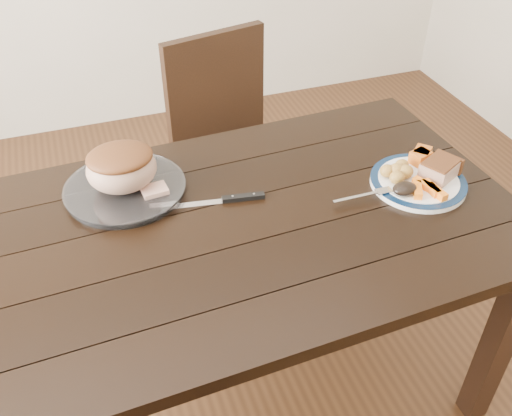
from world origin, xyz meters
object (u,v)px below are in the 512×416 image
object	(u,v)px
dining_table	(226,250)
pork_slice	(439,169)
dinner_plate	(418,182)
carving_knife	(229,199)
fork	(367,195)
roast_joint	(122,169)
chair_far	(231,142)
serving_platter	(125,190)

from	to	relation	value
dining_table	pork_slice	size ratio (longest dim) A/B	15.91
dinner_plate	carving_knife	distance (m)	0.55
pork_slice	fork	world-z (taller)	pork_slice
dinner_plate	roast_joint	bearing A→B (deg)	163.10
dinner_plate	roast_joint	size ratio (longest dim) A/B	1.41
chair_far	carving_knife	bearing A→B (deg)	59.52
serving_platter	roast_joint	bearing A→B (deg)	0.00
dining_table	fork	bearing A→B (deg)	-4.45
chair_far	serving_platter	distance (m)	0.73
serving_platter	carving_knife	distance (m)	0.30
dinner_plate	roast_joint	distance (m)	0.84
pork_slice	roast_joint	xyz separation A→B (m)	(-0.87, 0.25, 0.04)
pork_slice	carving_knife	world-z (taller)	pork_slice
fork	dining_table	bearing A→B (deg)	175.57
chair_far	dinner_plate	xyz separation A→B (m)	(0.34, -0.75, 0.23)
dinner_plate	serving_platter	size ratio (longest dim) A/B	0.82
chair_far	fork	xyz separation A→B (m)	(0.16, -0.77, 0.25)
chair_far	roast_joint	distance (m)	0.75
roast_joint	dining_table	bearing A→B (deg)	-45.69
chair_far	dinner_plate	distance (m)	0.85
pork_slice	serving_platter	bearing A→B (deg)	163.92
roast_joint	carving_knife	bearing A→B (deg)	-27.29
roast_joint	dinner_plate	bearing A→B (deg)	-16.90
dinner_plate	serving_platter	bearing A→B (deg)	163.10
serving_platter	pork_slice	world-z (taller)	pork_slice
fork	serving_platter	bearing A→B (deg)	157.34
dining_table	carving_knife	distance (m)	0.14
dining_table	pork_slice	distance (m)	0.65
chair_far	carving_knife	size ratio (longest dim) A/B	2.91
dining_table	serving_platter	world-z (taller)	serving_platter
dinner_plate	carving_knife	world-z (taller)	dinner_plate
dining_table	pork_slice	xyz separation A→B (m)	(0.64, -0.02, 0.14)
dinner_plate	dining_table	bearing A→B (deg)	178.69
dining_table	chair_far	bearing A→B (deg)	71.79
chair_far	pork_slice	world-z (taller)	chair_far
dinner_plate	pork_slice	xyz separation A→B (m)	(0.06, -0.01, 0.04)
dining_table	serving_platter	size ratio (longest dim) A/B	4.89
dinner_plate	roast_joint	world-z (taller)	roast_joint
fork	pork_slice	bearing A→B (deg)	3.15
pork_slice	fork	xyz separation A→B (m)	(-0.24, -0.01, -0.02)
pork_slice	roast_joint	size ratio (longest dim) A/B	0.53
chair_far	roast_joint	world-z (taller)	chair_far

